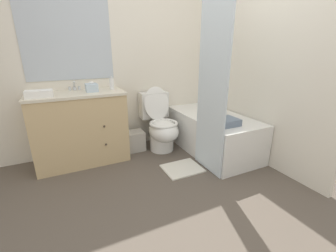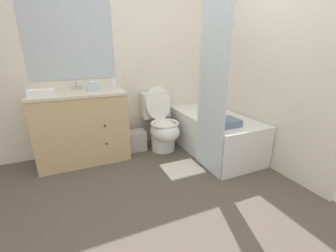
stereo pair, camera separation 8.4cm
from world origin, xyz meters
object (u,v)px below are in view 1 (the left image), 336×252
bathtub (212,132)px  hand_towel_folded (39,94)px  vanity_cabinet (81,128)px  sink_faucet (74,87)px  soap_dispenser (112,83)px  bath_towel_folded (224,122)px  bath_mat (182,168)px  toilet (161,126)px  tissue_box (92,87)px  wastebasket (135,141)px

bathtub → hand_towel_folded: 2.16m
vanity_cabinet → bathtub: vanity_cabinet is taller
sink_faucet → soap_dispenser: 0.46m
bath_towel_folded → bath_mat: (-0.49, 0.11, -0.55)m
toilet → tissue_box: bearing=174.5°
vanity_cabinet → tissue_box: size_ratio=7.30×
tissue_box → bath_mat: size_ratio=0.33×
sink_faucet → bath_towel_folded: (1.51, -1.03, -0.36)m
sink_faucet → soap_dispenser: (0.43, -0.14, 0.04)m
wastebasket → hand_towel_folded: (-1.05, -0.15, 0.78)m
toilet → bathtub: 0.72m
soap_dispenser → hand_towel_folded: soap_dispenser is taller
vanity_cabinet → toilet: (1.04, -0.09, -0.10)m
vanity_cabinet → bathtub: size_ratio=0.77×
sink_faucet → bathtub: (1.67, -0.62, -0.66)m
bath_mat → sink_faucet: bearing=138.1°
vanity_cabinet → wastebasket: size_ratio=3.94×
vanity_cabinet → tissue_box: (0.18, -0.01, 0.48)m
tissue_box → soap_dispenser: size_ratio=0.88×
bath_mat → bath_towel_folded: bearing=-13.0°
tissue_box → bathtub: bearing=-16.2°
hand_towel_folded → toilet: bearing=1.1°
soap_dispenser → bath_towel_folded: soap_dispenser is taller
tissue_box → soap_dispenser: soap_dispenser is taller
tissue_box → hand_towel_folded: bearing=-168.7°
bathtub → bath_mat: (-0.64, -0.30, -0.26)m
toilet → hand_towel_folded: bearing=-178.9°
wastebasket → tissue_box: size_ratio=1.85×
hand_towel_folded → tissue_box: bearing=11.3°
toilet → bath_mat: size_ratio=1.97×
bathtub → sink_faucet: bearing=159.6°
soap_dispenser → toilet: bearing=-11.7°
tissue_box → vanity_cabinet: bearing=176.8°
bath_towel_folded → bath_mat: bearing=167.0°
vanity_cabinet → wastebasket: (0.68, 0.03, -0.31)m
bathtub → wastebasket: 1.10m
vanity_cabinet → wastebasket: vanity_cabinet is taller
bathtub → tissue_box: bearing=163.8°
wastebasket → bath_towel_folded: (0.83, -0.89, 0.42)m
toilet → bath_mat: 0.74m
bath_towel_folded → soap_dispenser: bearing=140.6°
bath_towel_folded → bathtub: bearing=69.8°
vanity_cabinet → bath_mat: bearing=-36.0°
bath_mat → hand_towel_folded: bearing=155.8°
hand_towel_folded → bath_mat: size_ratio=0.60×
toilet → wastebasket: (-0.35, 0.12, -0.21)m
vanity_cabinet → hand_towel_folded: bearing=-162.0°
bath_towel_folded → vanity_cabinet: bearing=150.4°
vanity_cabinet → sink_faucet: size_ratio=7.64×
bathtub → hand_towel_folded: (-2.04, 0.32, 0.66)m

